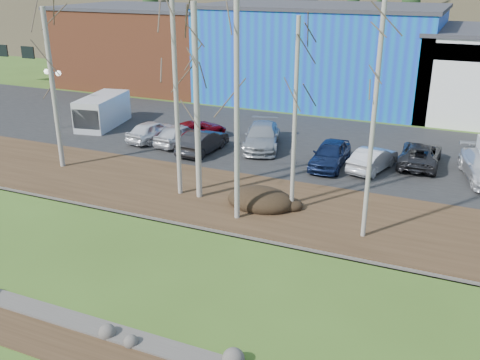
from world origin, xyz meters
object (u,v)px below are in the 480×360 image
at_px(car_1, 203,141).
at_px(car_6, 420,154).
at_px(car_4, 330,154).
at_px(car_3, 262,136).
at_px(car_5, 373,159).
at_px(car_8, 179,134).
at_px(car_0, 152,131).
at_px(car_2, 196,130).
at_px(van_grey, 101,112).
at_px(street_lamp, 54,83).

relative_size(car_1, car_6, 0.90).
relative_size(car_4, car_6, 0.92).
xyz_separation_m(car_3, car_6, (9.84, 0.62, -0.11)).
xyz_separation_m(car_5, car_8, (-12.76, -0.09, 0.02)).
distance_m(car_5, car_6, 3.14).
height_order(car_0, car_1, car_1).
relative_size(car_0, car_6, 0.84).
bearing_deg(car_2, car_6, -154.52).
height_order(car_1, van_grey, van_grey).
distance_m(car_3, car_4, 5.31).
xyz_separation_m(car_1, car_8, (-2.22, 0.90, -0.03)).
distance_m(street_lamp, van_grey, 3.85).
height_order(street_lamp, car_8, street_lamp).
height_order(car_5, car_6, car_5).
bearing_deg(car_4, van_grey, 173.74).
bearing_deg(car_2, car_5, -163.38).
xyz_separation_m(car_0, van_grey, (-5.34, 1.56, 0.43)).
height_order(street_lamp, car_5, street_lamp).
relative_size(car_4, car_5, 1.09).
height_order(car_0, van_grey, van_grey).
distance_m(car_0, car_8, 2.13).
relative_size(street_lamp, car_0, 1.05).
bearing_deg(car_0, car_1, 176.55).
xyz_separation_m(car_2, car_5, (12.32, -1.37, 0.04)).
bearing_deg(van_grey, street_lamp, -157.93).
bearing_deg(car_4, car_5, 8.59).
xyz_separation_m(street_lamp, car_6, (25.27, 2.22, -2.70)).
bearing_deg(car_2, car_8, 96.16).
xyz_separation_m(car_1, car_6, (12.94, 3.01, -0.05)).
xyz_separation_m(street_lamp, car_8, (10.11, 0.11, -2.68)).
bearing_deg(car_0, car_6, -164.76).
relative_size(car_0, car_2, 0.89).
distance_m(car_1, car_4, 8.13).
bearing_deg(street_lamp, car_3, 15.12).
height_order(car_0, car_6, car_0).
relative_size(car_2, car_5, 1.12).
bearing_deg(car_6, car_8, 7.48).
bearing_deg(car_0, van_grey, -7.97).
bearing_deg(car_3, car_4, -36.35).
bearing_deg(street_lamp, car_2, 17.73).
height_order(car_0, car_2, car_0).
xyz_separation_m(car_6, car_8, (-15.16, -2.11, 0.02)).
relative_size(car_1, car_4, 0.98).
bearing_deg(van_grey, car_2, -10.93).
relative_size(car_4, van_grey, 0.82).
xyz_separation_m(car_3, car_8, (-5.32, -1.49, -0.08)).
bearing_deg(car_0, car_3, -160.43).
bearing_deg(car_2, van_grey, 22.34).
relative_size(car_1, car_5, 1.06).
distance_m(car_2, car_6, 14.73).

